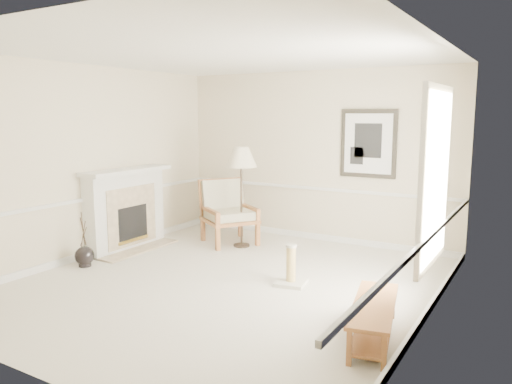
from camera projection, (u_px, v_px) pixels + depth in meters
The scene contains 8 objects.
ground at pixel (226, 283), 6.46m from camera, with size 5.50×5.50×0.00m, color silver.
room at pixel (237, 139), 6.17m from camera, with size 5.04×5.54×2.92m.
fireplace at pixel (126, 210), 8.05m from camera, with size 0.64×1.64×1.31m.
floor_vase at pixel (85, 256), 7.15m from camera, with size 0.27×0.27×0.80m.
armchair at pixel (227, 209), 8.50m from camera, with size 1.16×1.14×1.07m.
floor_lamp at pixel (241, 160), 8.06m from camera, with size 0.59×0.59×1.65m.
bench at pixel (374, 315), 4.81m from camera, with size 0.65×1.34×0.37m.
scratching_post at pixel (291, 272), 6.39m from camera, with size 0.43×0.43×0.53m.
Camera 1 is at (3.51, -5.13, 2.16)m, focal length 35.00 mm.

